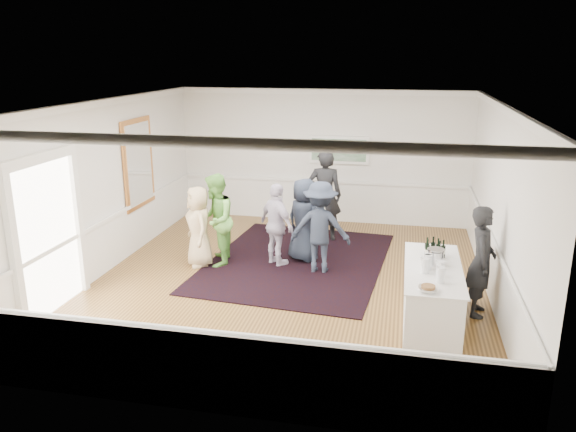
% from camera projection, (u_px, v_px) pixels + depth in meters
% --- Properties ---
extents(floor, '(8.00, 8.00, 0.00)m').
position_uv_depth(floor, '(289.00, 281.00, 10.22)').
color(floor, olive).
rests_on(floor, ground).
extents(ceiling, '(7.00, 8.00, 0.02)m').
position_uv_depth(ceiling, '(289.00, 103.00, 9.32)').
color(ceiling, white).
rests_on(ceiling, wall_back).
extents(wall_left, '(0.02, 8.00, 3.20)m').
position_uv_depth(wall_left, '(105.00, 187.00, 10.46)').
color(wall_left, white).
rests_on(wall_left, floor).
extents(wall_right, '(0.02, 8.00, 3.20)m').
position_uv_depth(wall_right, '(500.00, 207.00, 9.08)').
color(wall_right, white).
rests_on(wall_right, floor).
extents(wall_back, '(7.00, 0.02, 3.20)m').
position_uv_depth(wall_back, '(322.00, 156.00, 13.53)').
color(wall_back, white).
rests_on(wall_back, floor).
extents(wall_front, '(7.00, 0.02, 3.20)m').
position_uv_depth(wall_front, '(213.00, 285.00, 6.01)').
color(wall_front, white).
rests_on(wall_front, floor).
extents(wainscoting, '(7.00, 8.00, 1.00)m').
position_uv_depth(wainscoting, '(289.00, 255.00, 10.08)').
color(wainscoting, white).
rests_on(wainscoting, floor).
extents(mirror, '(0.05, 1.25, 1.85)m').
position_uv_depth(mirror, '(139.00, 163.00, 11.61)').
color(mirror, '#C87D3B').
rests_on(mirror, wall_left).
extents(doorway, '(0.10, 1.78, 2.56)m').
position_uv_depth(doorway, '(47.00, 226.00, 8.71)').
color(doorway, white).
rests_on(doorway, wall_left).
extents(landscape_painting, '(1.44, 0.06, 0.66)m').
position_uv_depth(landscape_painting, '(339.00, 150.00, 13.35)').
color(landscape_painting, white).
rests_on(landscape_painting, wall_back).
extents(area_rug, '(3.67, 4.62, 0.02)m').
position_uv_depth(area_rug, '(297.00, 261.00, 11.16)').
color(area_rug, black).
rests_on(area_rug, floor).
extents(serving_table, '(0.85, 2.22, 0.90)m').
position_uv_depth(serving_table, '(431.00, 295.00, 8.55)').
color(serving_table, white).
rests_on(serving_table, floor).
extents(bartender, '(0.49, 0.69, 1.77)m').
position_uv_depth(bartender, '(481.00, 261.00, 8.71)').
color(bartender, black).
rests_on(bartender, floor).
extents(guest_tan, '(0.85, 0.92, 1.58)m').
position_uv_depth(guest_tan, '(199.00, 226.00, 10.78)').
color(guest_tan, tan).
rests_on(guest_tan, floor).
extents(guest_green, '(0.85, 1.00, 1.80)m').
position_uv_depth(guest_green, '(216.00, 220.00, 10.80)').
color(guest_green, '#6CB749').
rests_on(guest_green, floor).
extents(guest_lilac, '(0.98, 0.93, 1.63)m').
position_uv_depth(guest_lilac, '(277.00, 225.00, 10.79)').
color(guest_lilac, '#BCB1C6').
rests_on(guest_lilac, floor).
extents(guest_dark_a, '(1.14, 0.67, 1.74)m').
position_uv_depth(guest_dark_a, '(320.00, 227.00, 10.44)').
color(guest_dark_a, '#212938').
rests_on(guest_dark_a, floor).
extents(guest_dark_b, '(0.78, 0.55, 2.03)m').
position_uv_depth(guest_dark_b, '(325.00, 196.00, 12.21)').
color(guest_dark_b, black).
rests_on(guest_dark_b, floor).
extents(guest_navy, '(0.97, 0.88, 1.67)m').
position_uv_depth(guest_navy, '(304.00, 220.00, 11.04)').
color(guest_navy, '#212938').
rests_on(guest_navy, floor).
extents(wine_bottles, '(0.32, 0.26, 0.31)m').
position_uv_depth(wine_bottles, '(435.00, 247.00, 8.83)').
color(wine_bottles, black).
rests_on(wine_bottles, serving_table).
extents(juice_pitchers, '(0.33, 0.65, 0.24)m').
position_uv_depth(juice_pitchers, '(432.00, 266.00, 8.15)').
color(juice_pitchers, '#71A23A').
rests_on(juice_pitchers, serving_table).
extents(ice_bucket, '(0.26, 0.26, 0.25)m').
position_uv_depth(ice_bucket, '(435.00, 257.00, 8.51)').
color(ice_bucket, silver).
rests_on(ice_bucket, serving_table).
extents(nut_bowl, '(0.28, 0.28, 0.08)m').
position_uv_depth(nut_bowl, '(428.00, 288.00, 7.57)').
color(nut_bowl, white).
rests_on(nut_bowl, serving_table).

